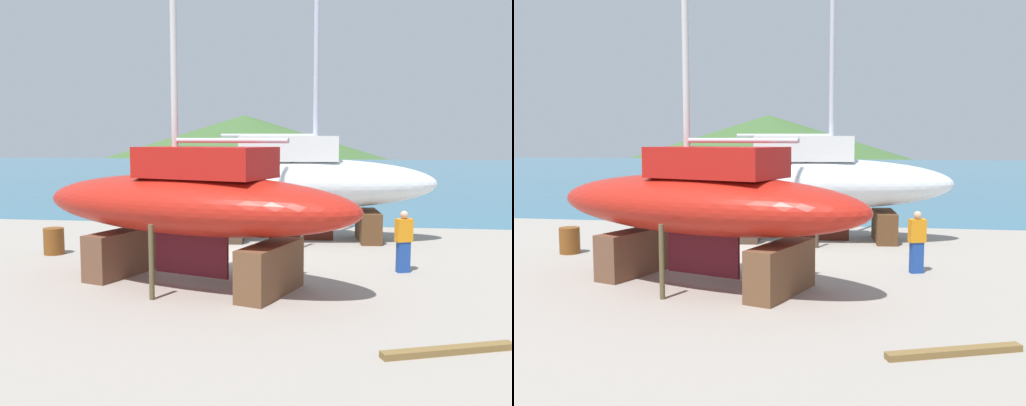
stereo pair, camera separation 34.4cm
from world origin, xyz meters
The scene contains 8 objects.
ground_plane centered at (0.00, -3.16, 0.00)m, with size 41.53×41.53×0.00m, color gray.
sea_water centered at (0.00, 45.87, 0.00)m, with size 166.10×78.79×0.01m, color #2D6B8A.
headland_hill centered at (-25.66, 158.06, 0.00)m, with size 137.89×137.89×21.10m, color #3D602F.
sailboat_far_slipway centered at (2.30, 2.86, 2.10)m, with size 9.75×3.52×13.72m.
sailboat_small_center centered at (0.11, -4.01, 2.04)m, with size 9.28×5.62×15.38m.
worker centered at (5.46, -1.88, 0.88)m, with size 0.50×0.38×1.70m.
barrel_rust_mid centered at (-5.20, -0.87, 0.42)m, with size 0.63×0.63×0.83m, color brown.
timber_short_skew centered at (5.62, -8.07, 0.06)m, with size 2.45×0.23×0.11m, color brown.
Camera 1 is at (3.80, -18.17, 3.64)m, focal length 41.58 mm.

